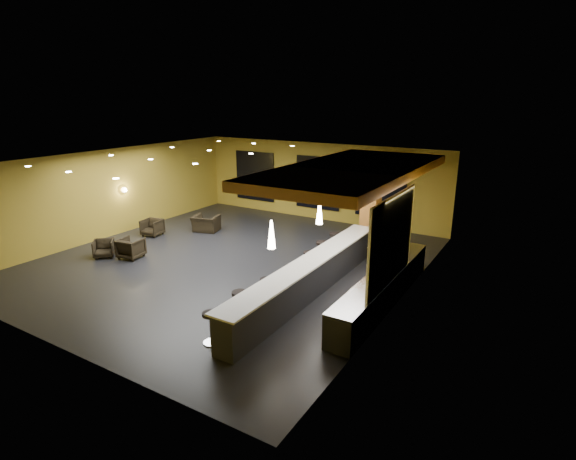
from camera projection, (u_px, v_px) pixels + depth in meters
The scene contains 36 objects.
floor at pixel (232, 262), 15.67m from camera, with size 12.00×13.00×0.10m, color black.
ceiling at pixel (228, 159), 14.63m from camera, with size 12.00×13.00×0.10m, color black.
wall_back at pixel (319, 181), 20.52m from camera, with size 12.00×0.10×3.50m, color #A28624.
wall_front at pixel (43, 276), 9.78m from camera, with size 12.00×0.10×3.50m, color #A28624.
wall_left at pixel (111, 193), 18.14m from camera, with size 0.10×13.00×3.50m, color #A28624.
wall_right at pixel (406, 241), 12.16m from camera, with size 0.10×13.00×3.50m, color #A28624.
wood_soffit at pixel (353, 170), 13.53m from camera, with size 3.60×8.00×0.28m, color #B87535.
window_left at pixel (255, 176), 22.17m from camera, with size 2.20×0.06×2.40m, color black.
window_center at pixel (318, 183), 20.44m from camera, with size 2.20×0.06×2.40m, color black.
window_right at pixel (381, 190), 18.96m from camera, with size 2.20×0.06×2.40m, color black.
tile_backsplash at pixel (392, 242), 11.31m from camera, with size 0.06×3.20×2.40m, color white.
bar_counter at pixel (310, 278), 12.89m from camera, with size 0.60×8.00×1.00m, color black.
bar_top at pixel (310, 261), 12.73m from camera, with size 0.78×8.10×0.05m, color silver.
prep_counter at pixel (383, 289), 12.33m from camera, with size 0.70×6.00×0.86m, color black.
prep_top at pixel (384, 274), 12.19m from camera, with size 0.72×6.00×0.03m, color silver.
wall_shelf_lower at pixel (383, 258), 11.33m from camera, with size 0.30×1.50×0.03m, color silver.
wall_shelf_upper at pixel (384, 241), 11.20m from camera, with size 0.30×1.50×0.03m, color silver.
column at pixel (371, 204), 16.29m from camera, with size 0.60×0.60×3.50m, color #A56525.
wall_sconce at pixel (124, 190), 18.45m from camera, with size 0.22×0.22×0.22m, color #FFE5B2.
pendant_0 at pixel (271, 234), 10.71m from camera, with size 0.20×0.20×0.70m, color white.
pendant_1 at pixel (319, 212), 12.76m from camera, with size 0.20×0.20×0.70m, color white.
pendant_2 at pixel (354, 196), 14.81m from camera, with size 0.20×0.20×0.70m, color white.
staff_a at pixel (382, 244), 14.53m from camera, with size 0.67×0.44×1.83m, color black.
staff_b at pixel (388, 237), 15.25m from camera, with size 0.88×0.69×1.82m, color black.
staff_c at pixel (397, 246), 14.40m from camera, with size 0.88×0.57×1.79m, color black.
armchair_a at pixel (104, 248), 15.95m from camera, with size 0.67×0.69×0.62m, color black.
armchair_b at pixel (131, 248), 15.85m from camera, with size 0.76×0.78×0.71m, color black.
armchair_c at pixel (152, 227), 18.38m from camera, with size 0.73×0.75×0.68m, color black.
armchair_d at pixel (206, 223), 18.96m from camera, with size 1.04×0.91×0.68m, color black.
bar_stool_0 at pixel (211, 324), 10.32m from camera, with size 0.40×0.40×0.78m.
bar_stool_1 at pixel (240, 303), 11.29m from camera, with size 0.42×0.42×0.83m.
bar_stool_2 at pixel (267, 288), 12.28m from camera, with size 0.38×0.38×0.75m.
bar_stool_3 at pixel (290, 274), 13.24m from camera, with size 0.37×0.37×0.72m.
bar_stool_4 at pixel (310, 261), 14.17m from camera, with size 0.41×0.41×0.82m.
bar_stool_5 at pixel (322, 250), 15.12m from camera, with size 0.42×0.42×0.83m.
bar_stool_6 at pixel (335, 241), 16.08m from camera, with size 0.42×0.42×0.82m.
Camera 1 is at (9.27, -11.55, 5.55)m, focal length 28.00 mm.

